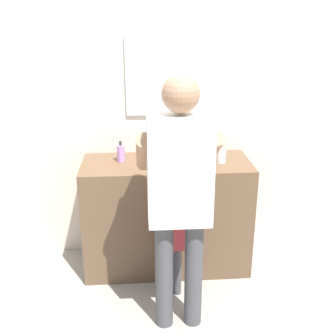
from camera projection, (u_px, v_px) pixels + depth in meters
name	position (u px, v px, depth m)	size (l,w,h in m)	color
ground_plane	(169.00, 284.00, 3.21)	(14.00, 14.00, 0.00)	#9E998E
back_wall	(164.00, 96.00, 3.33)	(4.40, 0.10, 2.70)	beige
vanity_cabinet	(167.00, 215.00, 3.34)	(1.30, 0.54, 0.90)	brown
sink_basin	(167.00, 156.00, 3.15)	(0.39, 0.39, 0.11)	silver
faucet	(165.00, 144.00, 3.36)	(0.18, 0.14, 0.18)	#B7BABF
toothbrush_cup	(221.00, 156.00, 3.17)	(0.07, 0.07, 0.21)	silver
soap_bottle	(121.00, 153.00, 3.18)	(0.06, 0.06, 0.17)	#B27FC6
child_toddler	(171.00, 232.00, 2.94)	(0.26, 0.26, 0.86)	#47474C
adult_parent	(179.00, 186.00, 2.49)	(0.51, 0.54, 1.66)	#47474C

